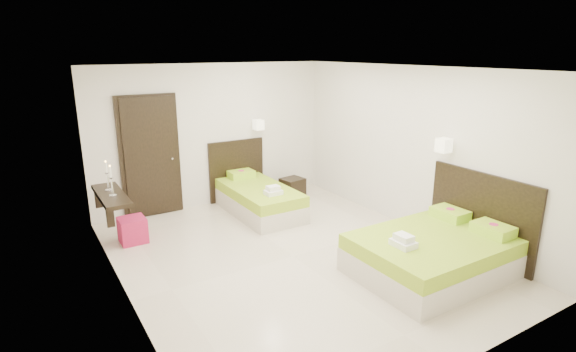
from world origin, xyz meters
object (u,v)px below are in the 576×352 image
nightstand (292,187)px  bed_single (257,196)px  ottoman (133,230)px  bed_double (436,251)px

nightstand → bed_single: bearing=-167.5°
nightstand → ottoman: bearing=-178.7°
bed_single → bed_double: (0.93, -3.25, 0.01)m
nightstand → ottoman: (-3.24, -0.58, 0.01)m
nightstand → ottoman: 3.29m
bed_double → ottoman: 4.40m
bed_single → ottoman: bed_single is taller
bed_double → bed_single: bearing=105.9°
bed_single → bed_double: 3.38m
bed_single → nightstand: bearing=21.5°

